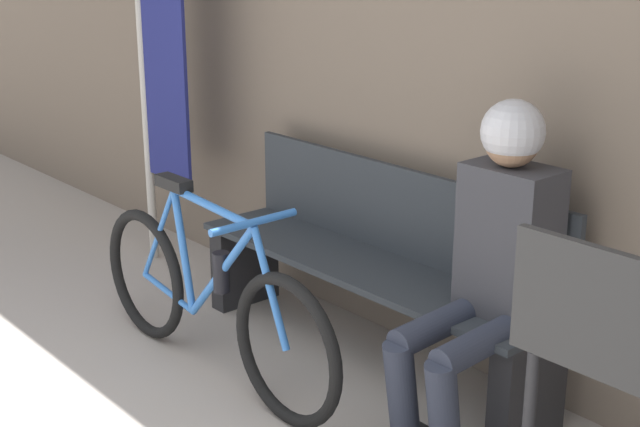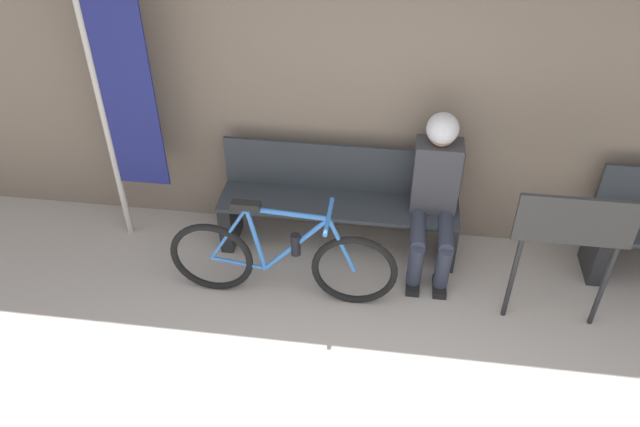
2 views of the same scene
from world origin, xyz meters
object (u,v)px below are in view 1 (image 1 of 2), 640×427
object	(u,v)px
signboard	(635,363)
person_seated	(492,251)
bicycle	(209,301)
park_bench_near	(374,270)
banner_pole	(158,50)

from	to	relation	value
signboard	person_seated	bearing A→B (deg)	149.29
signboard	bicycle	bearing A→B (deg)	-179.42
person_seated	signboard	size ratio (longest dim) A/B	1.20
park_bench_near	person_seated	size ratio (longest dim) A/B	1.45
park_bench_near	signboard	world-z (taller)	signboard
banner_pole	person_seated	bearing A→B (deg)	-1.08
park_bench_near	bicycle	world-z (taller)	park_bench_near
bicycle	banner_pole	world-z (taller)	banner_pole
bicycle	banner_pole	distance (m)	1.65
signboard	park_bench_near	bearing A→B (deg)	158.40
park_bench_near	banner_pole	world-z (taller)	banner_pole
person_seated	banner_pole	xyz separation A→B (m)	(-2.32, 0.04, 0.50)
park_bench_near	bicycle	bearing A→B (deg)	-117.69
park_bench_near	banner_pole	distance (m)	1.80
bicycle	signboard	distance (m)	1.97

